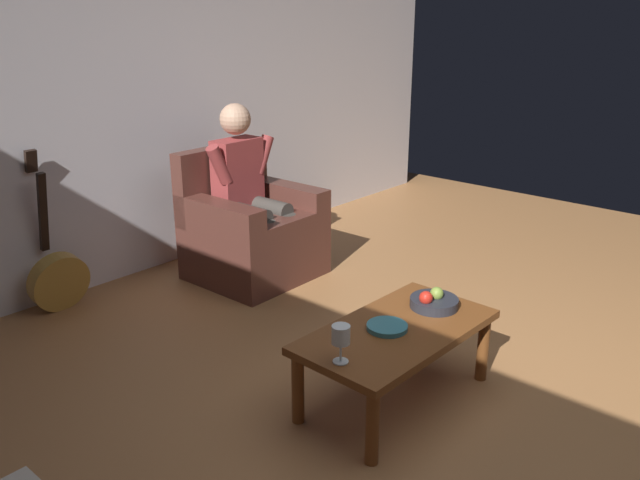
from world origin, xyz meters
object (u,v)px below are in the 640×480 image
coffee_table (397,338)px  guitar (58,276)px  armchair (251,232)px  wine_glass_near (341,337)px  fruit_bowl (434,301)px  decorative_dish (387,327)px  person_seated (249,186)px

coffee_table → guitar: bearing=-75.5°
armchair → wine_glass_near: armchair is taller
fruit_bowl → decorative_dish: fruit_bowl is taller
armchair → guitar: 1.33m
person_seated → coffee_table: person_seated is taller
guitar → person_seated: bearing=158.3°
person_seated → fruit_bowl: size_ratio=4.97×
guitar → wine_glass_near: guitar is taller
guitar → wine_glass_near: size_ratio=5.94×
armchair → wine_glass_near: 2.06m
armchair → coffee_table: (0.65, 1.74, 0.01)m
fruit_bowl → decorative_dish: bearing=-5.7°
person_seated → guitar: person_seated is taller
armchair → decorative_dish: 1.85m
armchair → person_seated: (0.00, -0.00, 0.34)m
person_seated → decorative_dish: bearing=66.8°
person_seated → fruit_bowl: bearing=77.9°
coffee_table → wine_glass_near: (0.43, 0.00, 0.18)m
guitar → decorative_dish: (-0.53, 2.20, 0.18)m
armchair → fruit_bowl: (0.34, 1.75, 0.10)m
fruit_bowl → decorative_dish: (0.36, -0.04, -0.02)m
person_seated → guitar: (1.23, -0.49, -0.44)m
wine_glass_near → fruit_bowl: 0.75m
fruit_bowl → guitar: bearing=-68.4°
wine_glass_near → decorative_dish: bearing=-175.5°
person_seated → guitar: bearing=-22.8°
person_seated → wine_glass_near: size_ratio=7.07×
person_seated → wine_glass_near: bearing=57.1°
armchair → fruit_bowl: armchair is taller
guitar → armchair: bearing=158.2°
armchair → guitar: (1.23, -0.49, -0.10)m
wine_glass_near → fruit_bowl: wine_glass_near is taller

